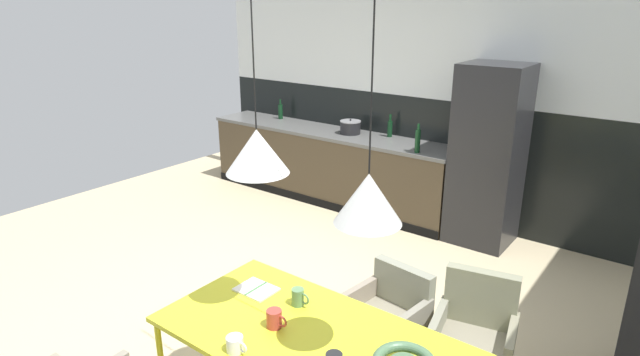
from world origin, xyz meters
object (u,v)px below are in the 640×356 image
armchair_near_window (476,323)px  mug_tall_blue (275,319)px  armchair_by_stool (391,305)px  bottle_wine_green (390,128)px  dining_table (311,342)px  open_book (256,289)px  mug_dark_espresso (235,344)px  refrigerator_column (488,156)px  pendant_lamp_over_table_near (257,151)px  mug_glass_clear (298,297)px  pendant_lamp_over_table_far (368,198)px  bottle_vinegar_dark (280,111)px  bottle_spice_small (418,140)px  cooking_pot (350,127)px

armchair_near_window → mug_tall_blue: (-0.78, -1.02, 0.26)m
armchair_by_stool → bottle_wine_green: size_ratio=2.70×
dining_table → open_book: size_ratio=7.15×
armchair_near_window → mug_dark_espresso: size_ratio=6.27×
refrigerator_column → pendant_lamp_over_table_near: size_ratio=1.62×
dining_table → mug_glass_clear: size_ratio=14.07×
armchair_by_stool → mug_tall_blue: mug_tall_blue is taller
armchair_near_window → pendant_lamp_over_table_far: (-0.23, -0.98, 1.09)m
bottle_vinegar_dark → bottle_wine_green: 1.70m
pendant_lamp_over_table_near → pendant_lamp_over_table_far: (0.69, -0.01, -0.10)m
mug_dark_espresso → dining_table: bearing=56.5°
armchair_near_window → open_book: bearing=23.2°
mug_dark_espresso → bottle_spice_small: bearing=101.7°
open_book → pendant_lamp_over_table_near: bearing=-37.1°
armchair_by_stool → armchair_near_window: (0.55, 0.12, 0.03)m
refrigerator_column → mug_tall_blue: (0.02, -3.29, -0.16)m
dining_table → armchair_near_window: 1.13m
bottle_wine_green → pendant_lamp_over_table_near: pendant_lamp_over_table_near is taller
bottle_spice_small → mug_tall_blue: bearing=-76.9°
open_book → dining_table: bearing=-15.5°
mug_dark_espresso → bottle_vinegar_dark: bottle_vinegar_dark is taller
dining_table → bottle_wine_green: bearing=113.6°
armchair_by_stool → open_book: bearing=56.4°
cooking_pot → bottle_vinegar_dark: (-1.24, 0.12, 0.03)m
bottle_vinegar_dark → pendant_lamp_over_table_near: pendant_lamp_over_table_near is taller
mug_tall_blue → mug_dark_espresso: size_ratio=1.02×
armchair_by_stool → mug_dark_espresso: (-0.26, -1.19, 0.28)m
bottle_spice_small → bottle_wine_green: bearing=144.0°
mug_dark_espresso → cooking_pot: size_ratio=0.52×
pendant_lamp_over_table_far → armchair_near_window: bearing=76.8°
bottle_spice_small → pendant_lamp_over_table_far: pendant_lamp_over_table_far is taller
bottle_vinegar_dark → pendant_lamp_over_table_near: bearing=-50.0°
bottle_wine_green → open_book: bearing=-74.0°
refrigerator_column → open_book: bearing=-96.1°
cooking_pot → bottle_spice_small: size_ratio=0.81×
refrigerator_column → mug_dark_espresso: (0.00, -3.57, -0.17)m
bottle_spice_small → armchair_by_stool: bearing=-66.3°
refrigerator_column → bottle_spice_small: (-0.69, -0.22, 0.10)m
bottle_wine_green → mug_dark_espresso: bearing=-71.4°
refrigerator_column → open_book: size_ratio=7.76×
mug_glass_clear → pendant_lamp_over_table_near: bearing=-117.7°
mug_tall_blue → bottle_wine_green: (-1.29, 3.49, 0.24)m
mug_tall_blue → cooking_pot: (-1.75, 3.33, 0.21)m
open_book → mug_dark_espresso: (0.33, -0.50, 0.04)m
open_book → bottle_vinegar_dark: (-2.63, 3.23, 0.29)m
mug_dark_espresso → bottle_vinegar_dark: (-2.97, 3.73, 0.25)m
mug_glass_clear → bottle_vinegar_dark: 4.36m
mug_tall_blue → mug_glass_clear: size_ratio=1.10×
armchair_near_window → mug_glass_clear: mug_glass_clear is taller
mug_tall_blue → open_book: bearing=148.2°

